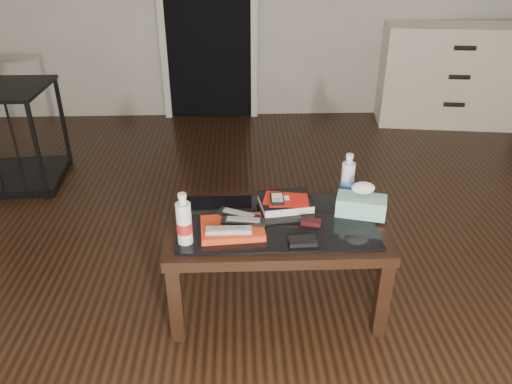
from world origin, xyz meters
TOP-DOWN VIEW (x-y plane):
  - ground at (0.00, 0.00)m, footprint 5.00×5.00m
  - doorway at (-0.40, 2.47)m, footprint 0.90×0.08m
  - coffee_table at (0.03, -0.30)m, footprint 1.00×0.60m
  - dresser at (1.80, 2.23)m, footprint 1.26×0.66m
  - magazines at (-0.17, -0.38)m, footprint 0.30×0.23m
  - remote_silver at (-0.19, -0.43)m, footprint 0.20×0.05m
  - remote_black_front at (-0.12, -0.36)m, footprint 0.21×0.08m
  - remote_black_back at (-0.15, -0.30)m, footprint 0.20×0.13m
  - textbook at (0.08, -0.16)m, footprint 0.28×0.23m
  - dvd_mailers at (0.08, -0.17)m, footprint 0.21×0.17m
  - ipod at (0.04, -0.19)m, footprint 0.07×0.10m
  - flip_phone at (0.19, -0.33)m, footprint 0.10×0.07m
  - wallet at (0.13, -0.48)m, footprint 0.13×0.08m
  - water_bottle_left at (-0.38, -0.46)m, footprint 0.08×0.08m
  - water_bottle_right at (0.40, -0.08)m, footprint 0.07×0.07m
  - tissue_box at (0.43, -0.25)m, footprint 0.25×0.18m

SIDE VIEW (x-z plane):
  - ground at x=0.00m, z-range 0.00..0.00m
  - coffee_table at x=0.03m, z-range 0.17..0.63m
  - dresser at x=1.80m, z-range 0.00..0.90m
  - wallet at x=0.13m, z-range 0.46..0.48m
  - flip_phone at x=0.19m, z-range 0.46..0.48m
  - magazines at x=-0.17m, z-range 0.46..0.49m
  - textbook at x=0.08m, z-range 0.46..0.51m
  - remote_silver at x=-0.19m, z-range 0.49..0.51m
  - remote_black_front at x=-0.12m, z-range 0.49..0.51m
  - remote_black_back at x=-0.15m, z-range 0.49..0.51m
  - tissue_box at x=0.43m, z-range 0.46..0.55m
  - dvd_mailers at x=0.08m, z-range 0.51..0.51m
  - ipod at x=0.04m, z-range 0.51..0.53m
  - water_bottle_left at x=-0.38m, z-range 0.46..0.70m
  - water_bottle_right at x=0.40m, z-range 0.46..0.70m
  - doorway at x=-0.40m, z-range -0.01..2.06m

